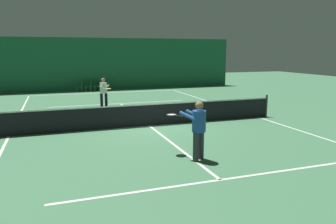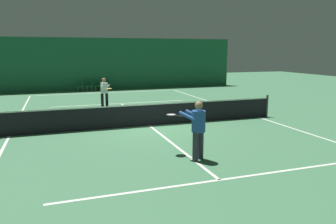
{
  "view_description": "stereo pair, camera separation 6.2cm",
  "coord_description": "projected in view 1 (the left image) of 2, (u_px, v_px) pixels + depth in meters",
  "views": [
    {
      "loc": [
        -3.79,
        -13.25,
        3.17
      ],
      "look_at": [
        0.05,
        -2.32,
        1.0
      ],
      "focal_mm": 35.0,
      "sensor_mm": 36.0,
      "label": 1
    },
    {
      "loc": [
        -3.73,
        -13.27,
        3.17
      ],
      "look_at": [
        0.05,
        -2.32,
        1.0
      ],
      "focal_mm": 35.0,
      "sensor_mm": 36.0,
      "label": 2
    }
  ],
  "objects": [
    {
      "name": "ground_plane",
      "position": [
        149.0,
        126.0,
        14.11
      ],
      "size": [
        60.0,
        60.0,
        0.0
      ],
      "primitive_type": "plane",
      "color": "#3D704C"
    },
    {
      "name": "backdrop_curtain",
      "position": [
        101.0,
        64.0,
        26.76
      ],
      "size": [
        23.0,
        0.12,
        4.22
      ],
      "color": "#1E5B3D",
      "rests_on": "ground"
    },
    {
      "name": "court_line_baseline_far",
      "position": [
        106.0,
        93.0,
        25.14
      ],
      "size": [
        11.0,
        0.1,
        0.0
      ],
      "color": "silver",
      "rests_on": "ground"
    },
    {
      "name": "court_line_service_far",
      "position": [
        120.0,
        103.0,
        20.04
      ],
      "size": [
        8.25,
        0.1,
        0.0
      ],
      "color": "silver",
      "rests_on": "ground"
    },
    {
      "name": "court_line_service_near",
      "position": [
        220.0,
        180.0,
        8.17
      ],
      "size": [
        8.25,
        0.1,
        0.0
      ],
      "color": "silver",
      "rests_on": "ground"
    },
    {
      "name": "court_line_sideline_left",
      "position": [
        9.0,
        136.0,
        12.31
      ],
      "size": [
        0.1,
        23.8,
        0.0
      ],
      "color": "silver",
      "rests_on": "ground"
    },
    {
      "name": "court_line_sideline_right",
      "position": [
        258.0,
        117.0,
        15.9
      ],
      "size": [
        0.1,
        23.8,
        0.0
      ],
      "color": "silver",
      "rests_on": "ground"
    },
    {
      "name": "court_line_centre",
      "position": [
        149.0,
        126.0,
        14.1
      ],
      "size": [
        0.1,
        12.8,
        0.0
      ],
      "color": "silver",
      "rests_on": "ground"
    },
    {
      "name": "tennis_net",
      "position": [
        149.0,
        114.0,
        14.01
      ],
      "size": [
        12.0,
        0.1,
        1.07
      ],
      "color": "black",
      "rests_on": "ground"
    },
    {
      "name": "player_near",
      "position": [
        198.0,
        126.0,
        9.51
      ],
      "size": [
        1.03,
        1.38,
        1.75
      ],
      "rotation": [
        0.0,
        0.0,
        2.12
      ],
      "color": "#2D2D38",
      "rests_on": "ground"
    },
    {
      "name": "player_far",
      "position": [
        104.0,
        91.0,
        18.37
      ],
      "size": [
        0.5,
        1.39,
        1.68
      ],
      "rotation": [
        0.0,
        0.0,
        -1.46
      ],
      "color": "black",
      "rests_on": "ground"
    },
    {
      "name": "courtside_chair_0",
      "position": [
        80.0,
        85.0,
        25.96
      ],
      "size": [
        0.44,
        0.44,
        0.84
      ],
      "rotation": [
        0.0,
        0.0,
        -1.57
      ],
      "color": "#99999E",
      "rests_on": "ground"
    },
    {
      "name": "courtside_chair_1",
      "position": [
        89.0,
        85.0,
        26.19
      ],
      "size": [
        0.44,
        0.44,
        0.84
      ],
      "rotation": [
        0.0,
        0.0,
        -1.57
      ],
      "color": "#99999E",
      "rests_on": "ground"
    },
    {
      "name": "courtside_chair_2",
      "position": [
        98.0,
        85.0,
        26.42
      ],
      "size": [
        0.44,
        0.44,
        0.84
      ],
      "rotation": [
        0.0,
        0.0,
        -1.57
      ],
      "color": "#99999E",
      "rests_on": "ground"
    },
    {
      "name": "courtside_chair_3",
      "position": [
        106.0,
        84.0,
        26.64
      ],
      "size": [
        0.44,
        0.44,
        0.84
      ],
      "rotation": [
        0.0,
        0.0,
        -1.57
      ],
      "color": "#99999E",
      "rests_on": "ground"
    }
  ]
}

